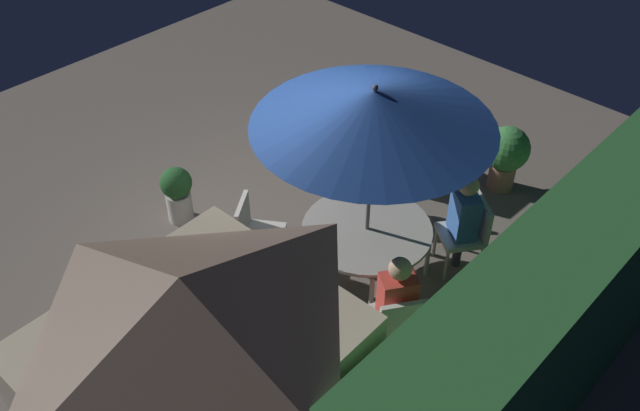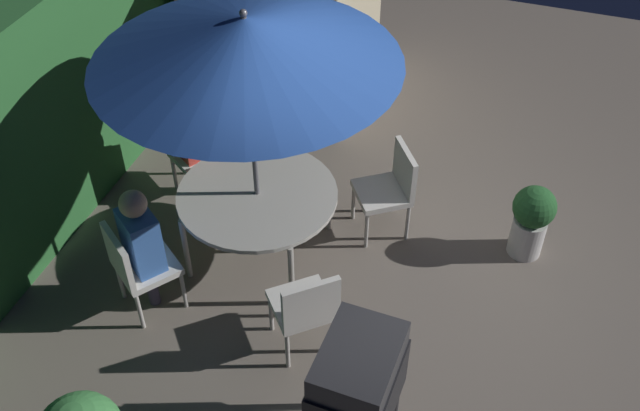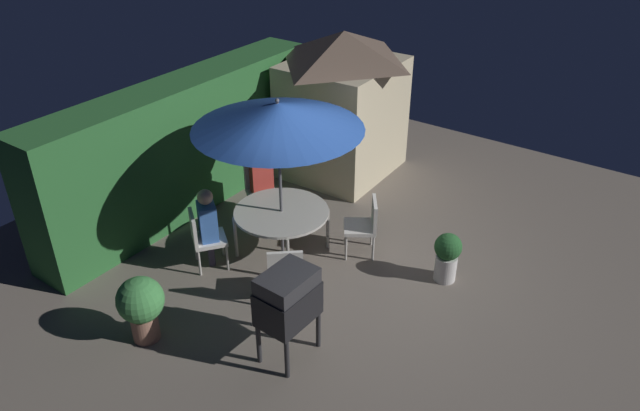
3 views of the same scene
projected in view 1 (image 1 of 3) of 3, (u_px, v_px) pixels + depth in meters
ground_plane at (270, 232)px, 8.35m from camera, size 11.00×11.00×0.00m
hedge_backdrop at (549, 326)px, 5.80m from camera, size 5.55×0.80×2.19m
garden_shed at (203, 403)px, 4.94m from camera, size 2.13×1.89×2.63m
patio_table at (367, 232)px, 7.34m from camera, size 1.40×1.40×0.72m
patio_umbrella at (374, 108)px, 6.36m from camera, size 2.36×2.36×2.46m
bbq_grill at (367, 110)px, 8.89m from camera, size 0.72×0.53×1.20m
chair_near_shed at (398, 321)px, 6.59m from camera, size 0.64×0.64×0.90m
chair_far_side at (469, 230)px, 7.60m from camera, size 0.65×0.65×0.90m
chair_toward_hedge at (366, 176)px, 8.35m from camera, size 0.65×0.65×0.90m
chair_toward_house at (255, 230)px, 7.59m from camera, size 0.64×0.64×0.90m
potted_plant_by_shed at (177, 192)px, 8.28m from camera, size 0.39×0.39×0.75m
potted_plant_by_grill at (506, 154)px, 8.69m from camera, size 0.58×0.58×0.90m
person_in_red at (397, 296)px, 6.48m from camera, size 0.42×0.39×1.26m
person_in_blue at (464, 212)px, 7.42m from camera, size 0.40×0.42×1.26m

